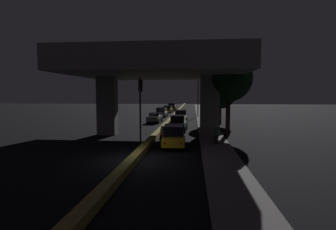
{
  "coord_description": "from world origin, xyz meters",
  "views": [
    {
      "loc": [
        3.54,
        -15.79,
        4.06
      ],
      "look_at": [
        0.01,
        20.96,
        1.21
      ],
      "focal_mm": 28.0,
      "sensor_mm": 36.0,
      "label": 1
    }
  ],
  "objects_px": {
    "car_taxi_yellow_third": "(181,116)",
    "motorcycle_red_filtering_near": "(162,135)",
    "car_taxi_yellow_lead": "(174,136)",
    "car_taxi_yellow_third_oncoming": "(168,109)",
    "traffic_light_left_of_median": "(140,99)",
    "car_grey_lead_oncoming": "(155,118)",
    "car_dark_green_second": "(178,123)",
    "street_lamp": "(196,93)",
    "car_black_fourth_oncoming": "(172,106)",
    "pedestrian_on_sidewalk": "(216,134)",
    "car_silver_second_oncoming": "(162,112)"
  },
  "relations": [
    {
      "from": "car_dark_green_second",
      "to": "car_grey_lead_oncoming",
      "type": "relative_size",
      "value": 1.0
    },
    {
      "from": "traffic_light_left_of_median",
      "to": "pedestrian_on_sidewalk",
      "type": "bearing_deg",
      "value": 1.41
    },
    {
      "from": "street_lamp",
      "to": "car_dark_green_second",
      "type": "bearing_deg",
      "value": -96.46
    },
    {
      "from": "car_silver_second_oncoming",
      "to": "car_taxi_yellow_third_oncoming",
      "type": "distance_m",
      "value": 12.54
    },
    {
      "from": "car_grey_lead_oncoming",
      "to": "motorcycle_red_filtering_near",
      "type": "distance_m",
      "value": 15.92
    },
    {
      "from": "car_taxi_yellow_lead",
      "to": "car_silver_second_oncoming",
      "type": "height_order",
      "value": "car_silver_second_oncoming"
    },
    {
      "from": "car_taxi_yellow_lead",
      "to": "car_taxi_yellow_third_oncoming",
      "type": "distance_m",
      "value": 40.23
    },
    {
      "from": "motorcycle_red_filtering_near",
      "to": "traffic_light_left_of_median",
      "type": "bearing_deg",
      "value": 133.72
    },
    {
      "from": "car_grey_lead_oncoming",
      "to": "car_taxi_yellow_third_oncoming",
      "type": "height_order",
      "value": "car_taxi_yellow_third_oncoming"
    },
    {
      "from": "car_black_fourth_oncoming",
      "to": "car_grey_lead_oncoming",
      "type": "bearing_deg",
      "value": -0.32
    },
    {
      "from": "car_dark_green_second",
      "to": "car_black_fourth_oncoming",
      "type": "bearing_deg",
      "value": 8.21
    },
    {
      "from": "car_taxi_yellow_lead",
      "to": "car_silver_second_oncoming",
      "type": "xyz_separation_m",
      "value": [
        -4.26,
        27.46,
        0.05
      ]
    },
    {
      "from": "traffic_light_left_of_median",
      "to": "car_taxi_yellow_third_oncoming",
      "type": "distance_m",
      "value": 39.47
    },
    {
      "from": "car_taxi_yellow_third",
      "to": "car_silver_second_oncoming",
      "type": "xyz_separation_m",
      "value": [
        -4.04,
        10.83,
        -0.09
      ]
    },
    {
      "from": "traffic_light_left_of_median",
      "to": "car_taxi_yellow_third_oncoming",
      "type": "relative_size",
      "value": 1.26
    },
    {
      "from": "car_dark_green_second",
      "to": "car_taxi_yellow_third",
      "type": "bearing_deg",
      "value": 3.18
    },
    {
      "from": "car_grey_lead_oncoming",
      "to": "car_taxi_yellow_third_oncoming",
      "type": "bearing_deg",
      "value": -176.6
    },
    {
      "from": "traffic_light_left_of_median",
      "to": "car_silver_second_oncoming",
      "type": "xyz_separation_m",
      "value": [
        -1.52,
        26.79,
        -2.77
      ]
    },
    {
      "from": "car_dark_green_second",
      "to": "car_taxi_yellow_third",
      "type": "distance_m",
      "value": 7.67
    },
    {
      "from": "car_taxi_yellow_third",
      "to": "car_silver_second_oncoming",
      "type": "distance_m",
      "value": 11.55
    },
    {
      "from": "street_lamp",
      "to": "motorcycle_red_filtering_near",
      "type": "relative_size",
      "value": 3.6
    },
    {
      "from": "car_dark_green_second",
      "to": "street_lamp",
      "type": "bearing_deg",
      "value": -3.89
    },
    {
      "from": "car_taxi_yellow_third_oncoming",
      "to": "pedestrian_on_sidewalk",
      "type": "distance_m",
      "value": 39.92
    },
    {
      "from": "car_taxi_yellow_lead",
      "to": "car_taxi_yellow_third_oncoming",
      "type": "relative_size",
      "value": 0.92
    },
    {
      "from": "car_taxi_yellow_third",
      "to": "car_taxi_yellow_lead",
      "type": "bearing_deg",
      "value": 179.65
    },
    {
      "from": "car_dark_green_second",
      "to": "car_taxi_yellow_third_oncoming",
      "type": "distance_m",
      "value": 31.32
    },
    {
      "from": "car_taxi_yellow_third_oncoming",
      "to": "pedestrian_on_sidewalk",
      "type": "height_order",
      "value": "pedestrian_on_sidewalk"
    },
    {
      "from": "car_taxi_yellow_lead",
      "to": "motorcycle_red_filtering_near",
      "type": "bearing_deg",
      "value": 27.37
    },
    {
      "from": "traffic_light_left_of_median",
      "to": "car_dark_green_second",
      "type": "height_order",
      "value": "traffic_light_left_of_median"
    },
    {
      "from": "street_lamp",
      "to": "car_grey_lead_oncoming",
      "type": "distance_m",
      "value": 12.58
    },
    {
      "from": "car_taxi_yellow_third",
      "to": "motorcycle_red_filtering_near",
      "type": "height_order",
      "value": "car_taxi_yellow_third"
    },
    {
      "from": "pedestrian_on_sidewalk",
      "to": "car_black_fourth_oncoming",
      "type": "bearing_deg",
      "value": 98.78
    },
    {
      "from": "car_taxi_yellow_lead",
      "to": "car_grey_lead_oncoming",
      "type": "xyz_separation_m",
      "value": [
        -4.08,
        17.64,
        -0.13
      ]
    },
    {
      "from": "car_dark_green_second",
      "to": "car_silver_second_oncoming",
      "type": "height_order",
      "value": "car_dark_green_second"
    },
    {
      "from": "pedestrian_on_sidewalk",
      "to": "car_taxi_yellow_third_oncoming",
      "type": "bearing_deg",
      "value": 101.09
    },
    {
      "from": "car_taxi_yellow_third_oncoming",
      "to": "pedestrian_on_sidewalk",
      "type": "xyz_separation_m",
      "value": [
        7.68,
        -39.18,
        0.09
      ]
    },
    {
      "from": "car_dark_green_second",
      "to": "car_silver_second_oncoming",
      "type": "relative_size",
      "value": 1.0
    },
    {
      "from": "car_dark_green_second",
      "to": "car_black_fourth_oncoming",
      "type": "height_order",
      "value": "car_black_fourth_oncoming"
    },
    {
      "from": "traffic_light_left_of_median",
      "to": "motorcycle_red_filtering_near",
      "type": "xyz_separation_m",
      "value": [
        1.59,
        1.33,
        -3.1
      ]
    },
    {
      "from": "car_grey_lead_oncoming",
      "to": "car_black_fourth_oncoming",
      "type": "relative_size",
      "value": 0.87
    },
    {
      "from": "car_taxi_yellow_third",
      "to": "motorcycle_red_filtering_near",
      "type": "bearing_deg",
      "value": 175.28
    },
    {
      "from": "car_grey_lead_oncoming",
      "to": "car_taxi_yellow_third_oncoming",
      "type": "distance_m",
      "value": 22.35
    },
    {
      "from": "traffic_light_left_of_median",
      "to": "car_grey_lead_oncoming",
      "type": "distance_m",
      "value": 17.29
    },
    {
      "from": "car_taxi_yellow_third",
      "to": "pedestrian_on_sidewalk",
      "type": "distance_m",
      "value": 16.22
    },
    {
      "from": "traffic_light_left_of_median",
      "to": "car_silver_second_oncoming",
      "type": "distance_m",
      "value": 26.98
    },
    {
      "from": "car_silver_second_oncoming",
      "to": "car_black_fourth_oncoming",
      "type": "height_order",
      "value": "car_black_fourth_oncoming"
    },
    {
      "from": "street_lamp",
      "to": "car_grey_lead_oncoming",
      "type": "relative_size",
      "value": 1.75
    },
    {
      "from": "motorcycle_red_filtering_near",
      "to": "car_silver_second_oncoming",
      "type": "bearing_deg",
      "value": 10.89
    },
    {
      "from": "car_dark_green_second",
      "to": "car_taxi_yellow_third",
      "type": "xyz_separation_m",
      "value": [
        -0.08,
        7.67,
        0.1
      ]
    },
    {
      "from": "car_taxi_yellow_lead",
      "to": "car_taxi_yellow_third_oncoming",
      "type": "xyz_separation_m",
      "value": [
        -4.34,
        39.99,
        -0.04
      ]
    }
  ]
}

